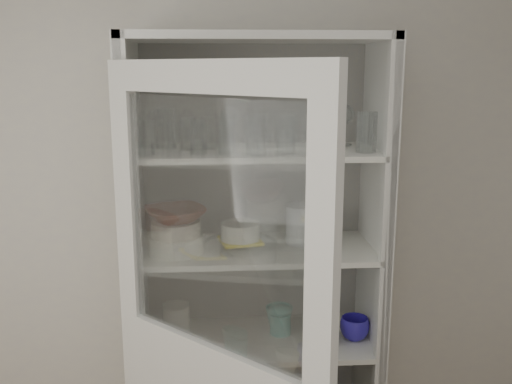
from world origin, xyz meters
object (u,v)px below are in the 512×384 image
(terracotta_bowl, at_px, (175,214))
(mug_teal, at_px, (279,318))
(grey_bowl_stack, at_px, (303,224))
(goblet_2, at_px, (323,125))
(mug_white, at_px, (328,336))
(cream_bowl, at_px, (176,228))
(measuring_cups, at_px, (171,343))
(yellow_trivet, at_px, (240,240))
(plate_stack_front, at_px, (176,244))
(glass_platter, at_px, (240,244))
(white_ramekin, at_px, (240,231))
(white_canister, at_px, (176,320))
(plate_stack_back, at_px, (176,234))
(goblet_3, at_px, (344,123))
(goblet_1, at_px, (230,124))
(mug_blue, at_px, (355,328))
(teal_jar, at_px, (280,322))
(pantry_cabinet, at_px, (255,313))
(goblet_0, at_px, (156,127))

(terracotta_bowl, height_order, mug_teal, terracotta_bowl)
(grey_bowl_stack, bearing_deg, goblet_2, 21.90)
(terracotta_bowl, relative_size, mug_white, 2.36)
(cream_bowl, relative_size, measuring_cups, 1.85)
(yellow_trivet, bearing_deg, grey_bowl_stack, 5.74)
(grey_bowl_stack, distance_m, mug_teal, 0.44)
(plate_stack_front, bearing_deg, terracotta_bowl, 0.00)
(mug_white, bearing_deg, glass_platter, 166.68)
(cream_bowl, height_order, yellow_trivet, cream_bowl)
(terracotta_bowl, xyz_separation_m, white_ramekin, (0.25, 0.07, -0.09))
(grey_bowl_stack, height_order, white_canister, grey_bowl_stack)
(plate_stack_back, height_order, yellow_trivet, plate_stack_back)
(plate_stack_back, xyz_separation_m, mug_white, (0.62, -0.21, -0.38))
(goblet_3, height_order, yellow_trivet, goblet_3)
(white_canister, bearing_deg, goblet_3, 3.19)
(goblet_3, xyz_separation_m, white_canister, (-0.70, -0.04, -0.82))
(plate_stack_back, relative_size, grey_bowl_stack, 1.31)
(goblet_1, distance_m, goblet_2, 0.38)
(goblet_3, height_order, white_canister, goblet_3)
(white_ramekin, bearing_deg, white_canister, 174.37)
(goblet_2, bearing_deg, grey_bowl_stack, -158.10)
(goblet_3, bearing_deg, plate_stack_front, -168.34)
(mug_blue, distance_m, teal_jar, 0.31)
(mug_white, distance_m, teal_jar, 0.22)
(pantry_cabinet, distance_m, white_ramekin, 0.39)
(mug_teal, relative_size, teal_jar, 1.09)
(mug_blue, bearing_deg, glass_platter, -177.90)
(pantry_cabinet, distance_m, terracotta_bowl, 0.59)
(goblet_2, xyz_separation_m, teal_jar, (-0.17, -0.05, -0.83))
(goblet_1, bearing_deg, white_canister, -160.93)
(goblet_1, bearing_deg, pantry_cabinet, -29.12)
(goblet_1, xyz_separation_m, white_ramekin, (0.04, -0.11, -0.43))
(terracotta_bowl, bearing_deg, goblet_1, 39.95)
(goblet_0, distance_m, goblet_1, 0.30)
(glass_platter, distance_m, white_ramekin, 0.05)
(goblet_0, height_order, grey_bowl_stack, goblet_0)
(goblet_2, xyz_separation_m, measuring_cups, (-0.63, -0.15, -0.87))
(mug_teal, xyz_separation_m, white_canister, (-0.44, -0.02, 0.01))
(goblet_2, xyz_separation_m, cream_bowl, (-0.59, -0.13, -0.39))
(grey_bowl_stack, bearing_deg, goblet_0, 175.90)
(goblet_2, xyz_separation_m, plate_stack_front, (-0.59, -0.13, -0.45))
(mug_white, bearing_deg, mug_teal, 143.65)
(mug_white, distance_m, white_canister, 0.64)
(pantry_cabinet, height_order, plate_stack_front, pantry_cabinet)
(pantry_cabinet, xyz_separation_m, goblet_1, (-0.10, 0.06, 0.81))
(pantry_cabinet, height_order, goblet_2, pantry_cabinet)
(goblet_3, relative_size, terracotta_bowl, 0.81)
(terracotta_bowl, xyz_separation_m, measuring_cups, (-0.03, -0.01, -0.54))
(terracotta_bowl, bearing_deg, teal_jar, 11.53)
(goblet_0, height_order, white_canister, goblet_0)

